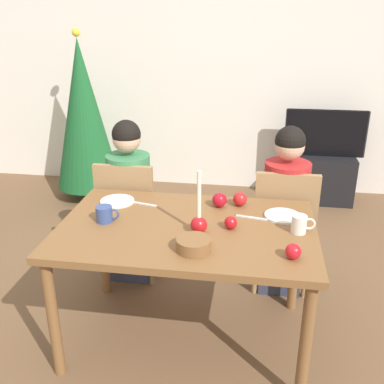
% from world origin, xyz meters
% --- Properties ---
extents(ground_plane, '(7.68, 7.68, 0.00)m').
position_xyz_m(ground_plane, '(0.00, 0.00, 0.00)').
color(ground_plane, brown).
extents(back_wall, '(6.40, 0.10, 2.60)m').
position_xyz_m(back_wall, '(0.00, 2.60, 1.30)').
color(back_wall, silver).
rests_on(back_wall, ground).
extents(dining_table, '(1.40, 0.90, 0.75)m').
position_xyz_m(dining_table, '(0.00, 0.00, 0.67)').
color(dining_table, brown).
rests_on(dining_table, ground).
extents(chair_left, '(0.40, 0.40, 0.90)m').
position_xyz_m(chair_left, '(-0.51, 0.61, 0.51)').
color(chair_left, '#99754C').
rests_on(chair_left, ground).
extents(chair_right, '(0.40, 0.40, 0.90)m').
position_xyz_m(chair_right, '(0.56, 0.61, 0.51)').
color(chair_right, '#99754C').
rests_on(chair_right, ground).
extents(person_left_child, '(0.30, 0.30, 1.17)m').
position_xyz_m(person_left_child, '(-0.51, 0.64, 0.57)').
color(person_left_child, '#33384C').
rests_on(person_left_child, ground).
extents(person_right_child, '(0.30, 0.30, 1.17)m').
position_xyz_m(person_right_child, '(0.56, 0.64, 0.57)').
color(person_right_child, '#33384C').
rests_on(person_right_child, ground).
extents(tv_stand, '(0.64, 0.40, 0.48)m').
position_xyz_m(tv_stand, '(1.02, 2.30, 0.24)').
color(tv_stand, black).
rests_on(tv_stand, ground).
extents(tv, '(0.79, 0.05, 0.46)m').
position_xyz_m(tv, '(1.02, 2.30, 0.71)').
color(tv, black).
rests_on(tv, tv_stand).
extents(christmas_tree, '(0.65, 0.65, 1.69)m').
position_xyz_m(christmas_tree, '(-1.36, 2.02, 0.87)').
color(christmas_tree, brown).
rests_on(christmas_tree, ground).
extents(candle_centerpiece, '(0.09, 0.09, 0.35)m').
position_xyz_m(candle_centerpiece, '(0.08, -0.07, 0.82)').
color(candle_centerpiece, red).
rests_on(candle_centerpiece, dining_table).
extents(plate_left, '(0.21, 0.21, 0.01)m').
position_xyz_m(plate_left, '(-0.47, 0.26, 0.76)').
color(plate_left, white).
rests_on(plate_left, dining_table).
extents(plate_right, '(0.21, 0.21, 0.01)m').
position_xyz_m(plate_right, '(0.52, 0.20, 0.76)').
color(plate_right, white).
rests_on(plate_right, dining_table).
extents(mug_left, '(0.13, 0.09, 0.09)m').
position_xyz_m(mug_left, '(-0.46, -0.01, 0.80)').
color(mug_left, '#33477F').
rests_on(mug_left, dining_table).
extents(mug_right, '(0.13, 0.08, 0.10)m').
position_xyz_m(mug_right, '(0.60, 0.02, 0.80)').
color(mug_right, silver).
rests_on(mug_right, dining_table).
extents(fork_left, '(0.18, 0.05, 0.01)m').
position_xyz_m(fork_left, '(-0.31, 0.25, 0.75)').
color(fork_left, silver).
rests_on(fork_left, dining_table).
extents(fork_right, '(0.18, 0.05, 0.01)m').
position_xyz_m(fork_right, '(0.35, 0.15, 0.75)').
color(fork_right, silver).
rests_on(fork_right, dining_table).
extents(bowl_walnuts, '(0.17, 0.17, 0.06)m').
position_xyz_m(bowl_walnuts, '(0.08, -0.25, 0.78)').
color(bowl_walnuts, brown).
rests_on(bowl_walnuts, dining_table).
extents(apple_near_candle, '(0.09, 0.09, 0.09)m').
position_xyz_m(apple_near_candle, '(0.15, 0.28, 0.79)').
color(apple_near_candle, '#AD111E').
rests_on(apple_near_candle, dining_table).
extents(apple_by_left_plate, '(0.08, 0.08, 0.08)m').
position_xyz_m(apple_by_left_plate, '(0.55, -0.26, 0.79)').
color(apple_by_left_plate, red).
rests_on(apple_by_left_plate, dining_table).
extents(apple_by_right_mug, '(0.09, 0.09, 0.09)m').
position_xyz_m(apple_by_right_mug, '(0.27, 0.32, 0.79)').
color(apple_by_right_mug, red).
rests_on(apple_by_right_mug, dining_table).
extents(apple_far_edge, '(0.07, 0.07, 0.07)m').
position_xyz_m(apple_far_edge, '(0.24, 0.01, 0.79)').
color(apple_far_edge, '#B51218').
rests_on(apple_far_edge, dining_table).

